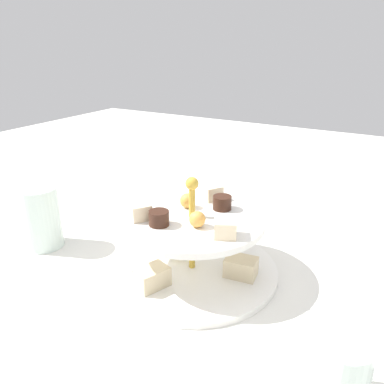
{
  "coord_description": "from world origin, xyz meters",
  "views": [
    {
      "loc": [
        -0.27,
        0.47,
        0.35
      ],
      "look_at": [
        0.0,
        0.0,
        0.14
      ],
      "focal_mm": 36.74,
      "sensor_mm": 36.0,
      "label": 1
    }
  ],
  "objects_px": {
    "butter_knife_left": "(213,196)",
    "water_glass_tall_right": "(41,217)",
    "tiered_serving_stand": "(192,247)",
    "water_glass_short_left": "(338,371)"
  },
  "relations": [
    {
      "from": "butter_knife_left",
      "to": "water_glass_tall_right",
      "type": "bearing_deg",
      "value": 45.52
    },
    {
      "from": "tiered_serving_stand",
      "to": "butter_knife_left",
      "type": "relative_size",
      "value": 1.62
    },
    {
      "from": "tiered_serving_stand",
      "to": "water_glass_tall_right",
      "type": "xyz_separation_m",
      "value": [
        0.28,
        0.06,
        0.01
      ]
    },
    {
      "from": "tiered_serving_stand",
      "to": "water_glass_tall_right",
      "type": "bearing_deg",
      "value": 11.75
    },
    {
      "from": "tiered_serving_stand",
      "to": "water_glass_short_left",
      "type": "xyz_separation_m",
      "value": [
        -0.25,
        0.14,
        -0.01
      ]
    },
    {
      "from": "water_glass_tall_right",
      "to": "water_glass_short_left",
      "type": "height_order",
      "value": "water_glass_tall_right"
    },
    {
      "from": "tiered_serving_stand",
      "to": "water_glass_short_left",
      "type": "distance_m",
      "value": 0.28
    },
    {
      "from": "water_glass_tall_right",
      "to": "butter_knife_left",
      "type": "bearing_deg",
      "value": -112.94
    },
    {
      "from": "water_glass_tall_right",
      "to": "butter_knife_left",
      "type": "distance_m",
      "value": 0.4
    },
    {
      "from": "tiered_serving_stand",
      "to": "water_glass_tall_right",
      "type": "height_order",
      "value": "tiered_serving_stand"
    }
  ]
}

